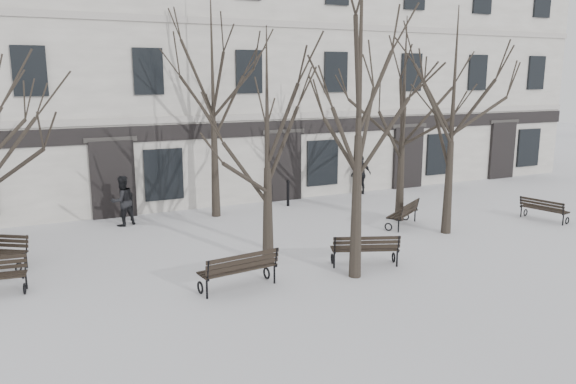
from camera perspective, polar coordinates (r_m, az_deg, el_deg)
ground at (r=15.76m, az=0.13°, el=-7.67°), size 100.00×100.00×0.00m
building at (r=27.15m, az=-11.98°, el=12.05°), size 40.40×10.20×11.40m
tree_1 at (r=15.31m, az=-2.14°, el=7.40°), size 4.57×4.57×6.53m
tree_2 at (r=14.28m, az=7.34°, el=13.03°), size 6.25×6.25×8.93m
tree_3 at (r=19.19m, az=16.49°, el=9.46°), size 5.19×5.19×7.42m
tree_5 at (r=20.92m, az=-7.68°, el=11.92°), size 5.99×5.99×8.55m
tree_6 at (r=20.56m, az=11.69°, el=9.55°), size 5.09×5.09×7.27m
bench_1 at (r=14.10m, az=-4.98°, el=-7.75°), size 2.06×0.96×1.00m
bench_2 at (r=15.87m, az=7.84°, el=-5.71°), size 1.96×1.30×0.94m
bench_4 at (r=20.24m, az=11.72°, el=-2.09°), size 1.83×1.51×0.90m
bench_5 at (r=22.62m, az=24.53°, el=-1.55°), size 0.97×1.75×0.84m
bollard_a at (r=21.39m, az=-15.62°, el=-1.33°), size 0.14×0.14×1.06m
bollard_b at (r=22.92m, az=0.00°, el=-0.01°), size 0.14×0.14×1.09m
pedestrian_b at (r=20.90m, az=-16.33°, el=-3.27°), size 1.05×0.94×1.79m
pedestrian_c at (r=25.57m, az=7.37°, el=-0.20°), size 1.07×0.48×1.79m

